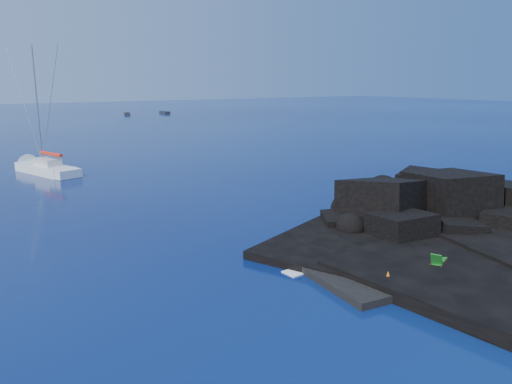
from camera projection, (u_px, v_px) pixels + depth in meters
ground at (329, 294)px, 21.70m from camera, size 400.00×400.00×0.00m
headland at (455, 229)px, 31.06m from camera, size 24.00×24.00×3.60m
beach at (392, 269)px, 24.50m from camera, size 9.08×6.86×0.70m
surf_foam at (337, 243)px, 28.45m from camera, size 10.00×8.00×0.06m
sailboat at (46, 173)px, 49.68m from camera, size 6.00×12.09×12.47m
deck_chair at (439, 258)px, 23.73m from camera, size 1.52×1.13×0.96m
towel at (392, 274)px, 22.92m from camera, size 2.17×1.76×0.05m
sunbather at (392, 271)px, 22.89m from camera, size 1.74×1.21×0.23m
marker_cone at (388, 277)px, 22.04m from camera, size 0.42×0.42×0.51m
distant_boat_a at (127, 115)px, 133.27m from camera, size 2.63×4.78×0.61m
distant_boat_b at (165, 113)px, 137.95m from camera, size 1.61×4.75×0.63m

